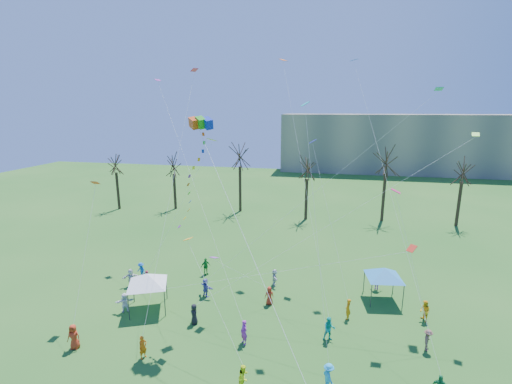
% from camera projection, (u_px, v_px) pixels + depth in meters
% --- Properties ---
extents(distant_building, '(60.00, 14.00, 15.00)m').
position_uv_depth(distant_building, '(397.00, 143.00, 93.71)').
color(distant_building, gray).
rests_on(distant_building, ground).
extents(bare_tree_row, '(67.66, 8.76, 11.60)m').
position_uv_depth(bare_tree_row, '(305.00, 170.00, 53.89)').
color(bare_tree_row, black).
rests_on(bare_tree_row, ground).
extents(big_box_kite, '(5.79, 6.23, 19.04)m').
position_uv_depth(big_box_kite, '(196.00, 183.00, 25.58)').
color(big_box_kite, '#D7410F').
rests_on(big_box_kite, ground).
extents(canopy_tent_white, '(3.95, 3.95, 3.22)m').
position_uv_depth(canopy_tent_white, '(147.00, 279.00, 29.43)').
color(canopy_tent_white, '#3F3F44').
rests_on(canopy_tent_white, ground).
extents(canopy_tent_blue, '(4.03, 4.03, 3.05)m').
position_uv_depth(canopy_tent_blue, '(384.00, 273.00, 30.89)').
color(canopy_tent_blue, '#3F3F44').
rests_on(canopy_tent_blue, ground).
extents(festival_crowd, '(27.14, 15.14, 1.85)m').
position_uv_depth(festival_crowd, '(242.00, 305.00, 29.01)').
color(festival_crowd, '#B82F17').
rests_on(festival_crowd, ground).
extents(small_kites_aloft, '(30.33, 19.17, 30.80)m').
position_uv_depth(small_kites_aloft, '(279.00, 149.00, 29.63)').
color(small_kites_aloft, red).
rests_on(small_kites_aloft, ground).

